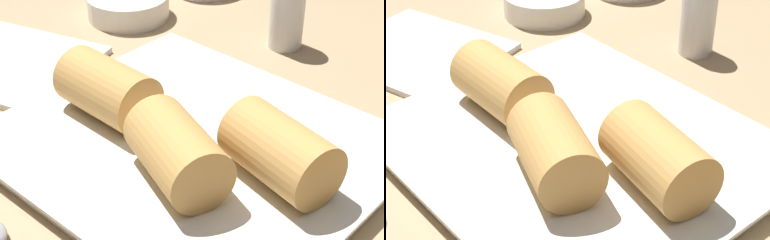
{
  "view_description": "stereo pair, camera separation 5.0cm",
  "coord_description": "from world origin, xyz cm",
  "views": [
    {
      "loc": [
        28.55,
        -28.45,
        32.03
      ],
      "look_at": [
        1.71,
        1.13,
        5.42
      ],
      "focal_mm": 60.0,
      "sensor_mm": 36.0,
      "label": 1
    },
    {
      "loc": [
        32.04,
        -24.86,
        32.03
      ],
      "look_at": [
        1.71,
        1.13,
        5.42
      ],
      "focal_mm": 60.0,
      "sensor_mm": 36.0,
      "label": 2
    }
  ],
  "objects": [
    {
      "name": "roll_back_left",
      "position": [
        3.7,
        -2.87,
        5.91
      ],
      "size": [
        9.17,
        7.33,
        4.81
      ],
      "color": "#DBA356",
      "rests_on": "serving_plate"
    },
    {
      "name": "table_surface",
      "position": [
        0.0,
        0.0,
        1.0
      ],
      "size": [
        180.0,
        140.0,
        2.0
      ],
      "color": "tan",
      "rests_on": "ground"
    },
    {
      "name": "salt_shaker",
      "position": [
        -3.93,
        21.39,
        6.27
      ],
      "size": [
        3.44,
        3.44,
        8.56
      ],
      "color": "silver",
      "rests_on": "table_surface"
    },
    {
      "name": "roll_front_right",
      "position": [
        8.84,
        1.85,
        5.91
      ],
      "size": [
        9.12,
        6.34,
        4.81
      ],
      "color": "#DBA356",
      "rests_on": "serving_plate"
    },
    {
      "name": "roll_front_left",
      "position": [
        -6.15,
        -0.65,
        5.91
      ],
      "size": [
        8.83,
        4.97,
        4.81
      ],
      "color": "#DBA356",
      "rests_on": "serving_plate"
    },
    {
      "name": "serving_plate",
      "position": [
        1.71,
        1.13,
        2.76
      ],
      "size": [
        28.46,
        25.02,
        1.5
      ],
      "color": "white",
      "rests_on": "table_surface"
    },
    {
      "name": "napkin",
      "position": [
        -21.51,
        -0.0,
        2.3
      ],
      "size": [
        18.86,
        17.28,
        0.6
      ],
      "color": "white",
      "rests_on": "table_surface"
    },
    {
      "name": "dipping_bowl_near",
      "position": [
        -21.0,
        15.63,
        3.41
      ],
      "size": [
        9.06,
        9.06,
        2.58
      ],
      "color": "white",
      "rests_on": "table_surface"
    }
  ]
}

